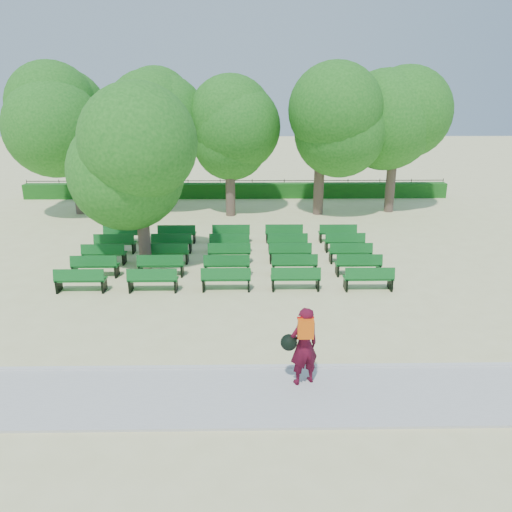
# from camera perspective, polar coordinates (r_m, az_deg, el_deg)

# --- Properties ---
(ground) EXTENTS (120.00, 120.00, 0.00)m
(ground) POSITION_cam_1_polar(r_m,az_deg,el_deg) (17.74, -3.23, -2.39)
(ground) COLOR beige
(paving) EXTENTS (30.00, 2.20, 0.06)m
(paving) POSITION_cam_1_polar(r_m,az_deg,el_deg) (11.11, -4.69, -15.76)
(paving) COLOR #BBBBB6
(paving) RESTS_ON ground
(curb) EXTENTS (30.00, 0.12, 0.10)m
(curb) POSITION_cam_1_polar(r_m,az_deg,el_deg) (12.07, -4.35, -12.63)
(curb) COLOR silver
(curb) RESTS_ON ground
(hedge) EXTENTS (26.00, 0.70, 0.90)m
(hedge) POSITION_cam_1_polar(r_m,az_deg,el_deg) (31.14, -2.28, 7.48)
(hedge) COLOR #195A18
(hedge) RESTS_ON ground
(fence) EXTENTS (26.00, 0.10, 1.02)m
(fence) POSITION_cam_1_polar(r_m,az_deg,el_deg) (31.62, -2.26, 6.81)
(fence) COLOR black
(fence) RESTS_ON ground
(tree_line) EXTENTS (21.80, 6.80, 7.04)m
(tree_line) POSITION_cam_1_polar(r_m,az_deg,el_deg) (27.32, -2.45, 4.99)
(tree_line) COLOR #256D1D
(tree_line) RESTS_ON ground
(bench_array) EXTENTS (1.66, 0.64, 1.03)m
(bench_array) POSITION_cam_1_polar(r_m,az_deg,el_deg) (19.17, -3.13, -0.53)
(bench_array) COLOR #105D1F
(bench_array) RESTS_ON ground
(tree_among) EXTENTS (3.99, 3.99, 5.75)m
(tree_among) POSITION_cam_1_polar(r_m,az_deg,el_deg) (18.17, -13.27, 10.45)
(tree_among) COLOR brown
(tree_among) RESTS_ON ground
(person) EXTENTS (0.91, 0.64, 1.81)m
(person) POSITION_cam_1_polar(r_m,az_deg,el_deg) (11.06, 5.37, -10.10)
(person) COLOR #4A0A1D
(person) RESTS_ON ground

